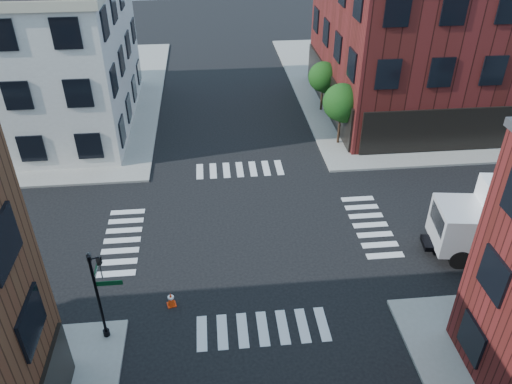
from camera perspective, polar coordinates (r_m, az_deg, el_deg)
The scene contains 7 objects.
ground at distance 28.10m, azimuth -0.83°, elevation -4.66°, with size 120.00×120.00×0.00m, color black.
sidewalk_ne at distance 51.73m, azimuth 21.26°, elevation 11.54°, with size 30.00×30.00×0.15m, color gray.
building_ne at distance 45.59m, azimuth 24.80°, elevation 16.00°, with size 25.00×16.00×12.00m, color #441411.
tree_near at distance 36.29m, azimuth 9.85°, elevation 9.84°, with size 2.69×2.69×4.49m.
tree_far at distance 41.79m, azimuth 7.77°, elevation 12.75°, with size 2.43×2.43×4.07m.
signal_pole at distance 21.65m, azimuth -17.54°, elevation -10.34°, with size 1.29×1.24×4.60m.
traffic_cone at distance 24.04m, azimuth -9.69°, elevation -11.99°, with size 0.49×0.49×0.75m.
Camera 1 is at (-1.83, -22.14, 17.21)m, focal length 35.00 mm.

